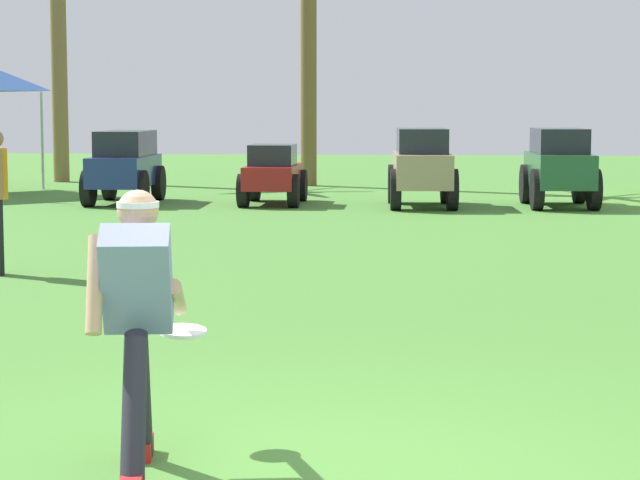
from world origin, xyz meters
name	(u,v)px	position (x,y,z in m)	size (l,w,h in m)	color
frisbee_thrower	(137,313)	(-0.93, 0.14, 0.79)	(0.47, 1.16, 1.39)	#23232D
frisbee_in_flight	(183,331)	(-0.82, 0.69, 0.60)	(0.35, 0.35, 0.05)	white
parked_car_slot_a	(125,164)	(-5.42, 16.82, 0.72)	(1.25, 2.44, 1.34)	navy
parked_car_slot_b	(273,174)	(-2.64, 16.82, 0.56)	(1.13, 2.22, 1.10)	maroon
parked_car_slot_c	(422,165)	(0.09, 16.56, 0.74)	(1.33, 2.42, 1.40)	#998466
parked_car_slot_d	(559,165)	(2.54, 16.81, 0.74)	(1.30, 2.41, 1.40)	#235133
palm_tree_left_of_centre	(58,10)	(-8.62, 23.02, 4.03)	(3.10, 3.32, 7.15)	brown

